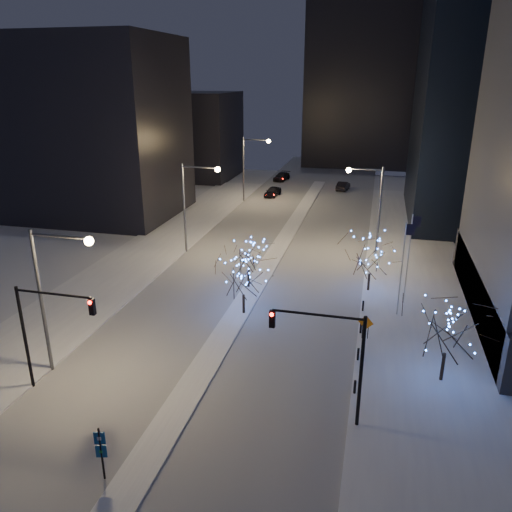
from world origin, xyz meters
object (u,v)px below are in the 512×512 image
(street_lamp_w_far, at_px, (250,161))
(holiday_tree_median_far, at_px, (248,255))
(street_lamp_w_near, at_px, (53,283))
(holiday_tree_median_near, at_px, (243,276))
(wayfinding_sign, at_px, (101,448))
(traffic_signal_west, at_px, (44,323))
(car_near, at_px, (273,192))
(car_mid, at_px, (343,186))
(construction_sign, at_px, (366,325))
(car_far, at_px, (282,177))
(holiday_tree_plaza_near, at_px, (448,328))
(traffic_signal_east, at_px, (333,350))
(holiday_tree_plaza_far, at_px, (371,256))
(street_lamp_w_mid, at_px, (193,196))
(street_lamp_east, at_px, (372,200))

(street_lamp_w_far, bearing_deg, holiday_tree_median_far, -75.79)
(street_lamp_w_near, xyz_separation_m, holiday_tree_median_near, (9.44, 11.24, -3.04))
(holiday_tree_median_far, relative_size, wayfinding_sign, 1.56)
(traffic_signal_west, height_order, car_near, traffic_signal_west)
(street_lamp_w_near, xyz_separation_m, wayfinding_sign, (7.48, -8.00, -4.63))
(street_lamp_w_far, distance_m, holiday_tree_median_far, 34.52)
(car_mid, distance_m, construction_sign, 53.19)
(car_mid, height_order, car_far, car_mid)
(car_far, distance_m, holiday_tree_plaza_near, 67.17)
(traffic_signal_east, height_order, holiday_tree_plaza_far, traffic_signal_east)
(street_lamp_w_near, relative_size, holiday_tree_median_far, 2.11)
(holiday_tree_plaza_far, height_order, wayfinding_sign, holiday_tree_plaza_far)
(street_lamp_w_mid, distance_m, wayfinding_sign, 34.15)
(traffic_signal_east, height_order, car_far, traffic_signal_east)
(street_lamp_east, bearing_deg, wayfinding_sign, -107.78)
(street_lamp_w_near, height_order, street_lamp_w_mid, same)
(holiday_tree_median_far, bearing_deg, traffic_signal_east, -61.91)
(street_lamp_east, height_order, traffic_signal_west, street_lamp_east)
(street_lamp_w_mid, xyz_separation_m, wayfinding_sign, (7.48, -33.00, -4.63))
(car_mid, bearing_deg, street_lamp_east, 107.55)
(holiday_tree_plaza_far, relative_size, construction_sign, 2.88)
(traffic_signal_west, bearing_deg, traffic_signal_east, 3.29)
(street_lamp_w_near, bearing_deg, street_lamp_w_mid, 90.00)
(street_lamp_w_near, relative_size, street_lamp_w_far, 1.00)
(street_lamp_east, bearing_deg, holiday_tree_median_far, -133.09)
(car_near, xyz_separation_m, construction_sign, (16.78, -45.29, 0.50))
(car_far, bearing_deg, traffic_signal_west, -81.96)
(street_lamp_w_near, bearing_deg, traffic_signal_east, -3.21)
(holiday_tree_median_near, relative_size, holiday_tree_plaza_near, 0.84)
(construction_sign, bearing_deg, car_mid, 108.19)
(car_near, height_order, holiday_tree_plaza_near, holiday_tree_plaza_near)
(holiday_tree_median_far, xyz_separation_m, construction_sign, (11.05, -7.46, -1.97))
(holiday_tree_median_near, distance_m, wayfinding_sign, 19.41)
(car_mid, relative_size, holiday_tree_plaza_far, 0.84)
(holiday_tree_plaza_near, bearing_deg, street_lamp_w_near, -168.81)
(traffic_signal_east, relative_size, holiday_tree_plaza_far, 1.28)
(holiday_tree_median_far, bearing_deg, street_lamp_w_mid, 135.42)
(holiday_tree_median_near, xyz_separation_m, construction_sign, (10.05, -2.01, -2.17))
(car_far, bearing_deg, street_lamp_east, -57.48)
(street_lamp_w_far, bearing_deg, street_lamp_w_mid, -90.00)
(street_lamp_w_mid, bearing_deg, traffic_signal_west, -88.94)
(traffic_signal_east, bearing_deg, holiday_tree_median_near, 124.58)
(street_lamp_w_mid, relative_size, traffic_signal_east, 1.43)
(street_lamp_east, bearing_deg, car_near, 121.59)
(car_near, xyz_separation_m, car_far, (-1.09, 13.39, -0.05))
(street_lamp_east, relative_size, holiday_tree_plaza_far, 1.83)
(traffic_signal_west, relative_size, car_far, 1.38)
(street_lamp_east, relative_size, car_near, 2.16)
(holiday_tree_median_far, distance_m, wayfinding_sign, 24.74)
(traffic_signal_east, distance_m, wayfinding_sign, 12.86)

